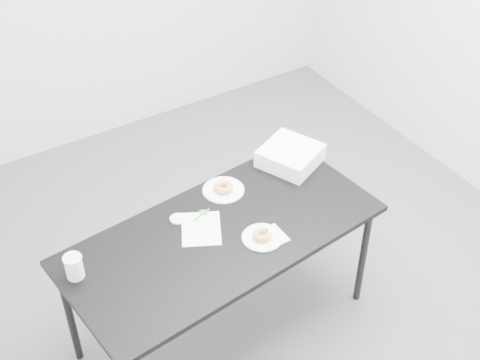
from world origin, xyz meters
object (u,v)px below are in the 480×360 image
table (222,240)px  plate_near (262,238)px  scorecard (201,229)px  coffee_cup (74,267)px  donut_far (223,187)px  plate_far (223,190)px  bakery_box (290,155)px  pen (202,215)px  donut_near (262,235)px

table → plate_near: (0.15, -0.14, 0.06)m
scorecard → coffee_cup: coffee_cup is taller
donut_far → plate_far: bearing=0.0°
scorecard → plate_far: plate_far is taller
plate_far → donut_far: 0.02m
scorecard → bakery_box: size_ratio=0.83×
plate_near → bakery_box: size_ratio=0.68×
donut_far → coffee_cup: coffee_cup is taller
pen → plate_far: size_ratio=0.51×
scorecard → plate_far: size_ratio=1.10×
scorecard → plate_far: (0.25, 0.20, 0.00)m
table → bakery_box: 0.70m
plate_near → bakery_box: (0.48, 0.44, 0.05)m
pen → scorecard: bearing=-136.5°
scorecard → pen: pen is taller
scorecard → plate_near: size_ratio=1.21×
table → pen: bearing=92.2°
table → coffee_cup: coffee_cup is taller
plate_near → donut_far: bearing=86.8°
plate_far → coffee_cup: bearing=-169.3°
plate_far → plate_near: bearing=-93.2°
table → coffee_cup: bearing=165.5°
pen → plate_near: size_ratio=0.56×
plate_near → donut_near: 0.02m
table → donut_near: (0.15, -0.14, 0.08)m
plate_far → donut_near: bearing=-93.2°
table → scorecard: scorecard is taller
donut_far → bakery_box: bearing=1.6°
bakery_box → table: bearing=-179.1°
donut_far → donut_near: bearing=-93.2°
table → bakery_box: size_ratio=5.66×
table → coffee_cup: 0.76m
table → bakery_box: bearing=18.7°
plate_far → coffee_cup: size_ratio=1.80×
coffee_cup → bakery_box: coffee_cup is taller
donut_far → coffee_cup: size_ratio=0.85×
plate_near → table: bearing=136.6°
donut_near → coffee_cup: (-0.89, 0.25, 0.04)m
donut_far → coffee_cup: (-0.92, -0.17, 0.04)m
plate_near → donut_far: (0.02, 0.43, 0.02)m
pen → plate_near: 0.36m
donut_near → plate_far: (0.02, 0.43, -0.02)m
plate_near → donut_far: donut_far is taller
bakery_box → coffee_cup: bearing=163.7°
bakery_box → donut_far: bearing=157.6°
plate_far → scorecard: bearing=-141.3°
pen → donut_far: bearing=14.0°
pen → donut_far: donut_far is taller
donut_near → table: bearing=136.6°
table → scorecard: bearing=127.5°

